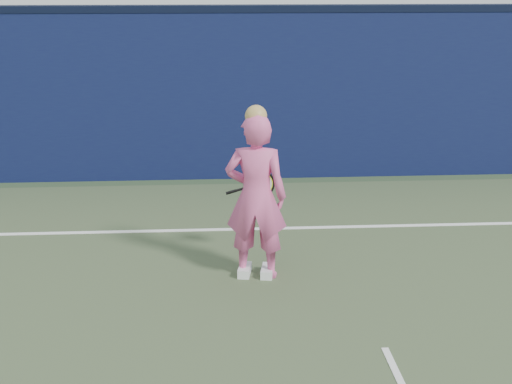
{
  "coord_description": "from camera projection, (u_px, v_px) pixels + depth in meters",
  "views": [
    {
      "loc": [
        -1.43,
        -4.29,
        3.05
      ],
      "look_at": [
        -0.99,
        2.61,
        0.92
      ],
      "focal_mm": 50.0,
      "sensor_mm": 36.0,
      "label": 1
    }
  ],
  "objects": [
    {
      "name": "backstop_wall",
      "position": [
        305.0,
        96.0,
        10.91
      ],
      "size": [
        24.0,
        0.4,
        2.5
      ],
      "primitive_type": "cube",
      "color": "#0D123C",
      "rests_on": "ground"
    },
    {
      "name": "wall_cap",
      "position": [
        306.0,
        8.0,
        10.53
      ],
      "size": [
        24.0,
        0.42,
        0.1
      ],
      "primitive_type": "cube",
      "color": "black",
      "rests_on": "backstop_wall"
    },
    {
      "name": "player",
      "position": [
        256.0,
        196.0,
        7.25
      ],
      "size": [
        0.69,
        0.52,
        1.81
      ],
      "rotation": [
        0.0,
        0.0,
        2.97
      ],
      "color": "#E75998",
      "rests_on": "ground"
    },
    {
      "name": "racket",
      "position": [
        260.0,
        185.0,
        7.69
      ],
      "size": [
        0.54,
        0.12,
        0.29
      ],
      "rotation": [
        0.0,
        0.0,
        -0.12
      ],
      "color": "black",
      "rests_on": "ground"
    }
  ]
}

